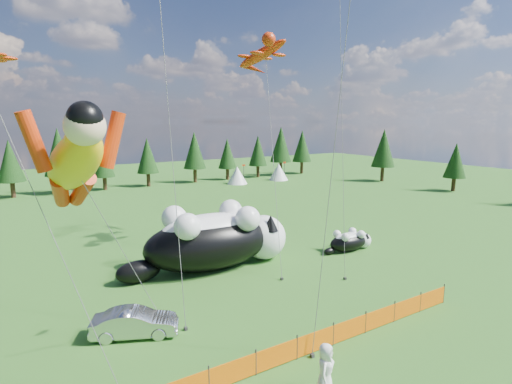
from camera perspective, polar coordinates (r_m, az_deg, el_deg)
ground at (r=19.74m, az=-2.25°, el=-19.58°), size 160.00×160.00×0.00m
safety_fence at (r=17.30m, az=3.03°, el=-22.30°), size 22.06×0.06×1.10m
tree_line at (r=60.84m, az=-23.63°, el=3.75°), size 90.00×4.00×8.00m
festival_tents at (r=58.90m, az=-12.11°, el=1.64°), size 50.00×3.20×2.80m
cat_large at (r=27.07m, az=-5.61°, el=-6.58°), size 11.90×4.51×4.30m
cat_small at (r=31.59m, az=13.32°, el=-6.78°), size 4.46×1.69×1.61m
car at (r=20.06m, az=-16.90°, el=-17.44°), size 4.09×2.79×1.28m
spectator_e at (r=15.85m, az=9.90°, el=-23.73°), size 1.14×1.08×1.96m
superhero_kite at (r=15.44m, az=-24.53°, el=3.91°), size 6.51×5.74×11.22m
gecko_kite at (r=32.78m, az=0.86°, el=19.09°), size 6.45×11.90×17.35m
diamond_kite_c at (r=17.54m, az=13.24°, el=24.64°), size 2.40×0.87×15.91m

